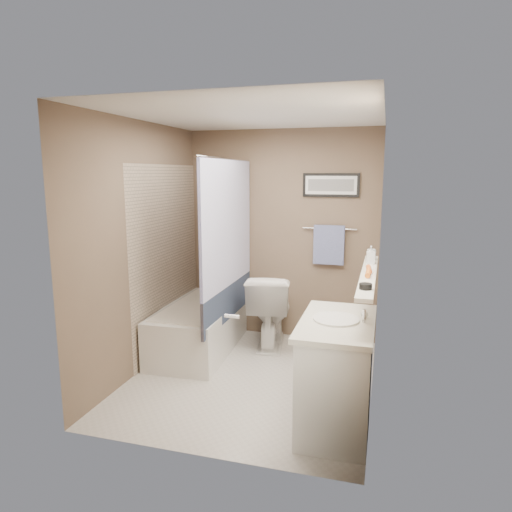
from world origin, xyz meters
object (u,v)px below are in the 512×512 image
(bathtub, at_px, (200,327))
(vanity, at_px, (337,376))
(toilet, at_px, (270,309))
(glass_jar, at_px, (371,255))
(soap_bottle, at_px, (371,255))
(hair_brush_back, at_px, (369,269))
(candle_bowl_near, at_px, (366,286))
(hair_brush_front, at_px, (368,273))

(bathtub, bearing_deg, vanity, -38.56)
(toilet, xyz_separation_m, glass_jar, (1.08, -0.44, 0.75))
(vanity, relative_size, soap_bottle, 5.69)
(glass_jar, bearing_deg, hair_brush_back, -90.00)
(bathtub, bearing_deg, hair_brush_back, -23.17)
(candle_bowl_near, xyz_separation_m, hair_brush_back, (0.00, 0.58, 0.00))
(vanity, distance_m, glass_jar, 1.30)
(bathtub, relative_size, toilet, 1.81)
(bathtub, distance_m, soap_bottle, 2.04)
(hair_brush_front, distance_m, glass_jar, 0.69)
(bathtub, height_order, glass_jar, glass_jar)
(vanity, distance_m, hair_brush_front, 0.84)
(toilet, distance_m, soap_bottle, 1.47)
(hair_brush_front, bearing_deg, bathtub, 155.71)
(candle_bowl_near, xyz_separation_m, glass_jar, (0.00, 1.13, 0.03))
(toilet, distance_m, candle_bowl_near, 2.04)
(toilet, height_order, hair_brush_back, hair_brush_back)
(hair_brush_front, height_order, soap_bottle, soap_bottle)
(toilet, distance_m, glass_jar, 1.39)
(candle_bowl_near, distance_m, glass_jar, 1.13)
(bathtub, distance_m, glass_jar, 2.01)
(bathtub, relative_size, glass_jar, 15.00)
(bathtub, height_order, hair_brush_back, hair_brush_back)
(vanity, bearing_deg, hair_brush_back, 69.34)
(toilet, height_order, candle_bowl_near, candle_bowl_near)
(vanity, distance_m, hair_brush_back, 0.90)
(bathtub, distance_m, vanity, 1.98)
(hair_brush_back, bearing_deg, bathtub, 159.58)
(bathtub, height_order, hair_brush_front, hair_brush_front)
(vanity, xyz_separation_m, candle_bowl_near, (0.19, -0.09, 0.73))
(hair_brush_front, bearing_deg, vanity, -117.93)
(toilet, xyz_separation_m, candle_bowl_near, (1.08, -1.58, 0.72))
(toilet, distance_m, hair_brush_back, 1.63)
(hair_brush_front, xyz_separation_m, glass_jar, (0.00, 0.69, 0.03))
(soap_bottle, bearing_deg, candle_bowl_near, -90.00)
(toilet, xyz_separation_m, soap_bottle, (1.08, -0.62, 0.78))
(toilet, relative_size, hair_brush_front, 3.77)
(bathtub, distance_m, candle_bowl_near, 2.35)
(glass_jar, bearing_deg, soap_bottle, -90.00)
(bathtub, height_order, toilet, toilet)
(bathtub, relative_size, candle_bowl_near, 16.67)
(candle_bowl_near, bearing_deg, soap_bottle, 90.00)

